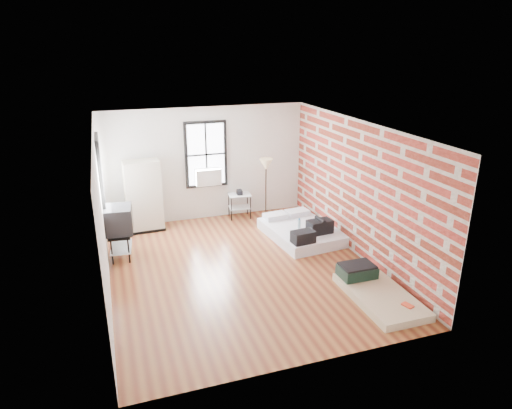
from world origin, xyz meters
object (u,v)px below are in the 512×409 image
object	(u,v)px
side_table	(240,199)
tv_stand	(119,221)
mattress_main	(302,231)
wardrobe	(144,196)
mattress_bare	(374,290)
floor_lamp	(266,168)

from	to	relation	value
side_table	tv_stand	size ratio (longest dim) A/B	0.66
mattress_main	side_table	distance (m)	1.98
wardrobe	side_table	size ratio (longest dim) A/B	2.32
mattress_main	tv_stand	world-z (taller)	tv_stand
wardrobe	side_table	bearing A→B (deg)	-1.06
side_table	tv_stand	bearing A→B (deg)	-154.97
mattress_bare	wardrobe	xyz separation A→B (m)	(-3.52, 4.35, 0.73)
mattress_bare	wardrobe	distance (m)	5.64
wardrobe	side_table	distance (m)	2.38
mattress_main	tv_stand	size ratio (longest dim) A/B	1.83
mattress_bare	floor_lamp	size ratio (longest dim) A/B	1.18
mattress_bare	side_table	size ratio (longest dim) A/B	2.42
mattress_main	floor_lamp	size ratio (longest dim) A/B	1.34
mattress_bare	side_table	distance (m)	4.59
side_table	floor_lamp	bearing A→B (deg)	-5.86
floor_lamp	mattress_main	bearing A→B (deg)	-79.53
mattress_bare	tv_stand	size ratio (longest dim) A/B	1.60
mattress_main	floor_lamp	distance (m)	1.98
mattress_main	wardrobe	world-z (taller)	wardrobe
side_table	floor_lamp	world-z (taller)	floor_lamp
wardrobe	tv_stand	xyz separation A→B (m)	(-0.63, -1.32, -0.05)
mattress_bare	floor_lamp	world-z (taller)	floor_lamp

